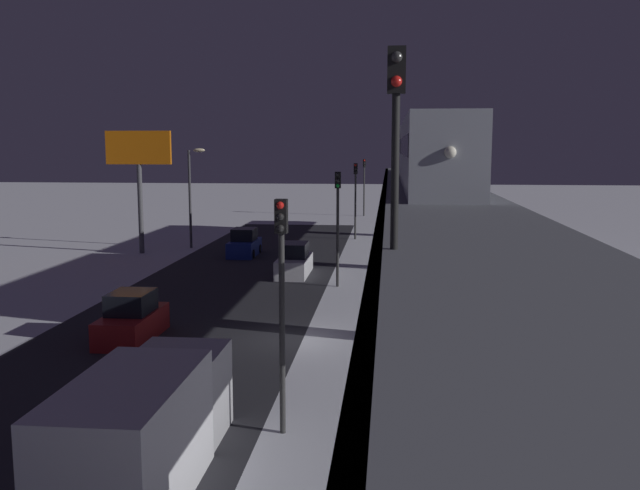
# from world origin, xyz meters

# --- Properties ---
(ground_plane) EXTENTS (240.00, 240.00, 0.00)m
(ground_plane) POSITION_xyz_m (0.00, 0.00, 0.00)
(ground_plane) COLOR white
(avenue_asphalt) EXTENTS (11.00, 83.80, 0.01)m
(avenue_asphalt) POSITION_xyz_m (5.01, 0.00, 0.00)
(avenue_asphalt) COLOR #28282D
(avenue_asphalt) RESTS_ON ground_plane
(elevated_railway) EXTENTS (5.00, 83.80, 5.69)m
(elevated_railway) POSITION_xyz_m (-5.94, 0.00, 4.95)
(elevated_railway) COLOR slate
(elevated_railway) RESTS_ON ground_plane
(subway_train) EXTENTS (2.94, 36.87, 3.40)m
(subway_train) POSITION_xyz_m (-6.04, -16.39, 7.47)
(subway_train) COLOR #999EA8
(subway_train) RESTS_ON elevated_railway
(rail_signal) EXTENTS (0.36, 0.41, 4.00)m
(rail_signal) POSITION_xyz_m (-4.01, 13.19, 8.42)
(rail_signal) COLOR black
(rail_signal) RESTS_ON elevated_railway
(sedan_blue) EXTENTS (1.91, 4.12, 1.97)m
(sedan_blue) POSITION_xyz_m (6.41, -21.61, 0.78)
(sedan_blue) COLOR navy
(sedan_blue) RESTS_ON ground_plane
(sedan_red) EXTENTS (1.80, 4.16, 1.97)m
(sedan_red) POSITION_xyz_m (6.41, 0.59, 0.80)
(sedan_red) COLOR #A51E1E
(sedan_red) RESTS_ON ground_plane
(sedan_white) EXTENTS (1.80, 4.67, 1.97)m
(sedan_white) POSITION_xyz_m (1.81, -14.37, 0.80)
(sedan_white) COLOR silver
(sedan_white) RESTS_ON ground_plane
(box_truck) EXTENTS (2.40, 7.40, 2.80)m
(box_truck) POSITION_xyz_m (1.61, 12.42, 1.35)
(box_truck) COLOR #B2B2B7
(box_truck) RESTS_ON ground_plane
(traffic_light_near) EXTENTS (0.32, 0.44, 6.40)m
(traffic_light_near) POSITION_xyz_m (-1.09, 9.28, 4.20)
(traffic_light_near) COLOR #2D2D2D
(traffic_light_near) RESTS_ON ground_plane
(traffic_light_mid) EXTENTS (0.32, 0.44, 6.40)m
(traffic_light_mid) POSITION_xyz_m (-1.09, -11.03, 4.20)
(traffic_light_mid) COLOR #2D2D2D
(traffic_light_mid) RESTS_ON ground_plane
(traffic_light_far) EXTENTS (0.32, 0.44, 6.40)m
(traffic_light_far) POSITION_xyz_m (-1.09, -31.33, 4.20)
(traffic_light_far) COLOR #2D2D2D
(traffic_light_far) RESTS_ON ground_plane
(traffic_light_distant) EXTENTS (0.32, 0.44, 6.40)m
(traffic_light_distant) POSITION_xyz_m (-1.09, -51.63, 4.20)
(traffic_light_distant) COLOR #2D2D2D
(traffic_light_distant) RESTS_ON ground_plane
(commercial_billboard) EXTENTS (4.80, 0.36, 8.90)m
(commercial_billboard) POSITION_xyz_m (14.16, -22.00, 6.83)
(commercial_billboard) COLOR #4C4C51
(commercial_billboard) RESTS_ON ground_plane
(street_lamp_far) EXTENTS (1.35, 0.44, 7.65)m
(street_lamp_far) POSITION_xyz_m (11.08, -25.00, 4.81)
(street_lamp_far) COLOR #38383D
(street_lamp_far) RESTS_ON ground_plane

